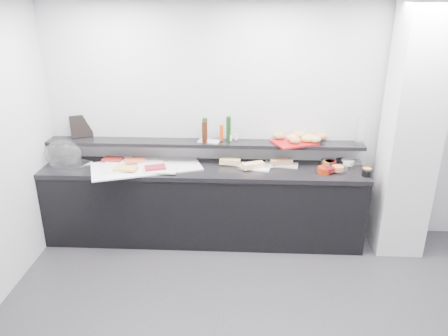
{
  "coord_description": "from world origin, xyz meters",
  "views": [
    {
      "loc": [
        -0.23,
        -2.82,
        2.7
      ],
      "look_at": [
        -0.45,
        1.45,
        1.0
      ],
      "focal_mm": 35.0,
      "sensor_mm": 36.0,
      "label": 1
    }
  ],
  "objects_px": {
    "condiment_tray": "(209,141)",
    "bread_tray": "(295,143)",
    "cloche_base": "(72,164)",
    "framed_print": "(81,126)",
    "sandwich_plate_mid": "(256,168)",
    "carafe": "(361,131)"
  },
  "relations": [
    {
      "from": "condiment_tray",
      "to": "sandwich_plate_mid",
      "type": "bearing_deg",
      "value": -8.12
    },
    {
      "from": "cloche_base",
      "to": "condiment_tray",
      "type": "height_order",
      "value": "condiment_tray"
    },
    {
      "from": "cloche_base",
      "to": "carafe",
      "type": "height_order",
      "value": "carafe"
    },
    {
      "from": "cloche_base",
      "to": "condiment_tray",
      "type": "distance_m",
      "value": 1.58
    },
    {
      "from": "cloche_base",
      "to": "condiment_tray",
      "type": "bearing_deg",
      "value": 30.23
    },
    {
      "from": "sandwich_plate_mid",
      "to": "carafe",
      "type": "distance_m",
      "value": 1.23
    },
    {
      "from": "sandwich_plate_mid",
      "to": "bread_tray",
      "type": "bearing_deg",
      "value": 32.74
    },
    {
      "from": "condiment_tray",
      "to": "carafe",
      "type": "bearing_deg",
      "value": 10.76
    },
    {
      "from": "sandwich_plate_mid",
      "to": "condiment_tray",
      "type": "xyz_separation_m",
      "value": [
        -0.53,
        0.19,
        0.25
      ]
    },
    {
      "from": "cloche_base",
      "to": "bread_tray",
      "type": "relative_size",
      "value": 0.83
    },
    {
      "from": "cloche_base",
      "to": "sandwich_plate_mid",
      "type": "relative_size",
      "value": 1.24
    },
    {
      "from": "cloche_base",
      "to": "sandwich_plate_mid",
      "type": "distance_m",
      "value": 2.08
    },
    {
      "from": "condiment_tray",
      "to": "bread_tray",
      "type": "distance_m",
      "value": 0.97
    },
    {
      "from": "bread_tray",
      "to": "framed_print",
      "type": "bearing_deg",
      "value": 153.22
    },
    {
      "from": "cloche_base",
      "to": "carafe",
      "type": "relative_size",
      "value": 1.28
    },
    {
      "from": "cloche_base",
      "to": "condiment_tray",
      "type": "xyz_separation_m",
      "value": [
        1.55,
        0.18,
        0.24
      ]
    },
    {
      "from": "cloche_base",
      "to": "carafe",
      "type": "distance_m",
      "value": 3.26
    },
    {
      "from": "framed_print",
      "to": "condiment_tray",
      "type": "distance_m",
      "value": 1.51
    },
    {
      "from": "sandwich_plate_mid",
      "to": "cloche_base",
      "type": "bearing_deg",
      "value": -169.05
    },
    {
      "from": "cloche_base",
      "to": "bread_tray",
      "type": "bearing_deg",
      "value": 27.31
    },
    {
      "from": "framed_print",
      "to": "bread_tray",
      "type": "relative_size",
      "value": 0.57
    },
    {
      "from": "condiment_tray",
      "to": "bread_tray",
      "type": "height_order",
      "value": "bread_tray"
    }
  ]
}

